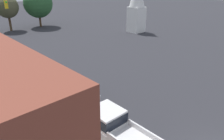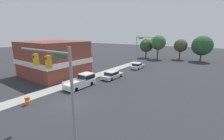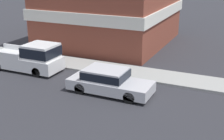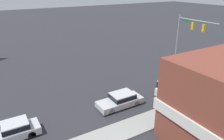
# 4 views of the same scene
# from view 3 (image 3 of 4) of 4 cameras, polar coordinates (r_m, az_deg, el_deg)

# --- Properties ---
(car_lead) EXTENTS (1.93, 4.84, 1.43)m
(car_lead) POSITION_cam_3_polar(r_m,az_deg,el_deg) (17.78, -0.66, -1.92)
(car_lead) COLOR black
(car_lead) RESTS_ON ground
(pickup_truck_parked) EXTENTS (1.97, 5.30, 1.98)m
(pickup_truck_parked) POSITION_cam_3_polar(r_m,az_deg,el_deg) (22.01, -14.61, 2.25)
(pickup_truck_parked) COLOR black
(pickup_truck_parked) RESTS_ON ground
(corner_brick_building) EXTENTS (11.68, 10.39, 6.86)m
(corner_brick_building) POSITION_cam_3_polar(r_m,az_deg,el_deg) (28.88, -0.17, 11.74)
(corner_brick_building) COLOR brown
(corner_brick_building) RESTS_ON ground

